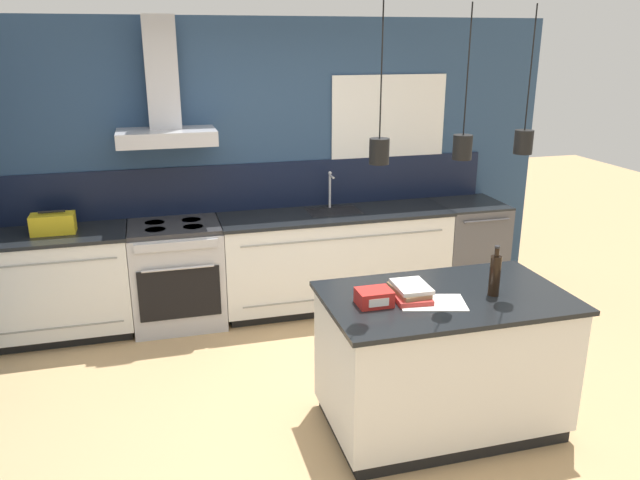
{
  "coord_description": "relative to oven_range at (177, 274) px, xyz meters",
  "views": [
    {
      "loc": [
        -0.94,
        -3.54,
        2.41
      ],
      "look_at": [
        0.17,
        0.52,
        1.05
      ],
      "focal_mm": 35.0,
      "sensor_mm": 36.0,
      "label": 1
    }
  ],
  "objects": [
    {
      "name": "book_stack",
      "position": [
        1.31,
        -1.99,
        0.49
      ],
      "size": [
        0.24,
        0.34,
        0.08
      ],
      "color": "#B2332D",
      "rests_on": "kitchen_island"
    },
    {
      "name": "red_supply_box",
      "position": [
        1.06,
        -2.03,
        0.5
      ],
      "size": [
        0.2,
        0.16,
        0.1
      ],
      "color": "red",
      "rests_on": "kitchen_island"
    },
    {
      "name": "counter_run_left",
      "position": [
        -0.98,
        0.01,
        0.01
      ],
      "size": [
        1.19,
        0.64,
        0.91
      ],
      "color": "black",
      "rests_on": "ground_plane"
    },
    {
      "name": "kitchen_island",
      "position": [
        1.54,
        -2.02,
        0.0
      ],
      "size": [
        1.51,
        0.9,
        0.91
      ],
      "color": "black",
      "rests_on": "ground_plane"
    },
    {
      "name": "wall_back",
      "position": [
        0.76,
        0.31,
        0.9
      ],
      "size": [
        5.6,
        2.49,
        2.6
      ],
      "color": "navy",
      "rests_on": "ground_plane"
    },
    {
      "name": "bottle_on_island",
      "position": [
        1.83,
        -2.08,
        0.59
      ],
      "size": [
        0.07,
        0.07,
        0.32
      ],
      "color": "black",
      "rests_on": "kitchen_island"
    },
    {
      "name": "yellow_toolbox",
      "position": [
        -0.95,
        0.0,
        0.54
      ],
      "size": [
        0.34,
        0.18,
        0.19
      ],
      "color": "gold",
      "rests_on": "counter_run_left"
    },
    {
      "name": "oven_range",
      "position": [
        0.0,
        0.0,
        0.0
      ],
      "size": [
        0.77,
        0.66,
        0.91
      ],
      "color": "#B5B5BA",
      "rests_on": "ground_plane"
    },
    {
      "name": "ground_plane",
      "position": [
        0.8,
        -1.69,
        -0.46
      ],
      "size": [
        16.0,
        16.0,
        0.0
      ],
      "primitive_type": "plane",
      "color": "tan",
      "rests_on": "ground"
    },
    {
      "name": "counter_run_sink",
      "position": [
        1.44,
        0.01,
        0.01
      ],
      "size": [
        2.11,
        0.64,
        1.25
      ],
      "color": "black",
      "rests_on": "ground_plane"
    },
    {
      "name": "paper_pile",
      "position": [
        1.41,
        -2.1,
        0.46
      ],
      "size": [
        0.44,
        0.34,
        0.01
      ],
      "color": "silver",
      "rests_on": "kitchen_island"
    },
    {
      "name": "dishwasher",
      "position": [
        2.79,
        0.0,
        0.0
      ],
      "size": [
        0.61,
        0.65,
        0.91
      ],
      "color": "#4C4C51",
      "rests_on": "ground_plane"
    }
  ]
}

